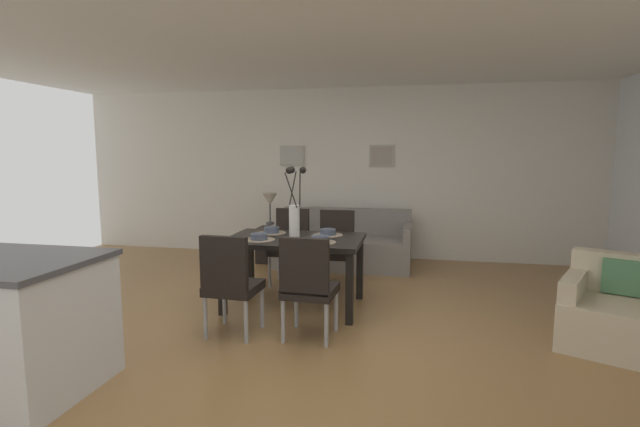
{
  "coord_description": "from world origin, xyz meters",
  "views": [
    {
      "loc": [
        0.94,
        -3.95,
        1.62
      ],
      "look_at": [
        -0.09,
        1.04,
        0.95
      ],
      "focal_mm": 26.16,
      "sensor_mm": 36.0,
      "label": 1
    }
  ],
  "objects_px": {
    "centerpiece_vase": "(294,211)",
    "framed_picture_left": "(292,156)",
    "dining_chair_near_right": "(290,242)",
    "armchair": "(618,313)",
    "framed_picture_center": "(382,156)",
    "dining_chair_far_right": "(336,245)",
    "sofa": "(344,246)",
    "dining_chair_far_left": "(308,283)",
    "side_table": "(270,245)",
    "dining_table": "(295,246)",
    "dining_chair_near_left": "(230,280)",
    "bowl_near_left": "(259,236)",
    "bowl_near_right": "(272,230)",
    "bowl_far_left": "(320,239)",
    "table_lamp": "(270,202)",
    "bowl_far_right": "(328,232)"
  },
  "relations": [
    {
      "from": "armchair",
      "to": "sofa",
      "type": "bearing_deg",
      "value": 138.93
    },
    {
      "from": "sofa",
      "to": "side_table",
      "type": "distance_m",
      "value": 1.1
    },
    {
      "from": "dining_chair_near_right",
      "to": "table_lamp",
      "type": "bearing_deg",
      "value": 120.31
    },
    {
      "from": "centerpiece_vase",
      "to": "bowl_far_left",
      "type": "relative_size",
      "value": 4.32
    },
    {
      "from": "dining_table",
      "to": "side_table",
      "type": "bearing_deg",
      "value": 114.8
    },
    {
      "from": "framed_picture_left",
      "to": "dining_chair_near_right",
      "type": "bearing_deg",
      "value": -75.77
    },
    {
      "from": "bowl_far_left",
      "to": "framed_picture_center",
      "type": "bearing_deg",
      "value": 81.93
    },
    {
      "from": "dining_chair_near_left",
      "to": "armchair",
      "type": "xyz_separation_m",
      "value": [
        3.25,
        0.45,
        -0.23
      ]
    },
    {
      "from": "dining_chair_far_left",
      "to": "bowl_far_right",
      "type": "height_order",
      "value": "dining_chair_far_left"
    },
    {
      "from": "dining_chair_far_left",
      "to": "framed_picture_left",
      "type": "distance_m",
      "value": 3.67
    },
    {
      "from": "dining_chair_far_right",
      "to": "bowl_near_right",
      "type": "bearing_deg",
      "value": -133.45
    },
    {
      "from": "dining_chair_near_left",
      "to": "dining_chair_far_right",
      "type": "distance_m",
      "value": 1.86
    },
    {
      "from": "dining_chair_near_left",
      "to": "bowl_far_right",
      "type": "bearing_deg",
      "value": 59.12
    },
    {
      "from": "table_lamp",
      "to": "armchair",
      "type": "relative_size",
      "value": 0.48
    },
    {
      "from": "dining_chair_near_right",
      "to": "dining_chair_far_left",
      "type": "height_order",
      "value": "same"
    },
    {
      "from": "bowl_far_left",
      "to": "armchair",
      "type": "distance_m",
      "value": 2.65
    },
    {
      "from": "framed_picture_left",
      "to": "framed_picture_center",
      "type": "relative_size",
      "value": 1.05
    },
    {
      "from": "armchair",
      "to": "framed_picture_center",
      "type": "height_order",
      "value": "framed_picture_center"
    },
    {
      "from": "bowl_near_right",
      "to": "bowl_far_right",
      "type": "height_order",
      "value": "same"
    },
    {
      "from": "table_lamp",
      "to": "armchair",
      "type": "bearing_deg",
      "value": -31.76
    },
    {
      "from": "dining_chair_far_left",
      "to": "table_lamp",
      "type": "height_order",
      "value": "table_lamp"
    },
    {
      "from": "bowl_far_left",
      "to": "sofa",
      "type": "distance_m",
      "value": 2.16
    },
    {
      "from": "centerpiece_vase",
      "to": "framed_picture_left",
      "type": "xyz_separation_m",
      "value": [
        -0.7,
        2.51,
        0.55
      ]
    },
    {
      "from": "dining_chair_far_right",
      "to": "bowl_near_left",
      "type": "distance_m",
      "value": 1.24
    },
    {
      "from": "bowl_near_right",
      "to": "framed_picture_center",
      "type": "relative_size",
      "value": 0.45
    },
    {
      "from": "dining_chair_far_right",
      "to": "sofa",
      "type": "distance_m",
      "value": 1.07
    },
    {
      "from": "dining_table",
      "to": "side_table",
      "type": "distance_m",
      "value": 2.13
    },
    {
      "from": "dining_chair_near_left",
      "to": "centerpiece_vase",
      "type": "relative_size",
      "value": 1.25
    },
    {
      "from": "dining_chair_near_left",
      "to": "sofa",
      "type": "xyz_separation_m",
      "value": [
        0.57,
        2.79,
        -0.23
      ]
    },
    {
      "from": "dining_chair_far_right",
      "to": "bowl_far_right",
      "type": "relative_size",
      "value": 5.41
    },
    {
      "from": "sofa",
      "to": "armchair",
      "type": "distance_m",
      "value": 3.55
    },
    {
      "from": "dining_table",
      "to": "bowl_near_left",
      "type": "bearing_deg",
      "value": -146.59
    },
    {
      "from": "sofa",
      "to": "framed_picture_center",
      "type": "height_order",
      "value": "framed_picture_center"
    },
    {
      "from": "dining_chair_far_right",
      "to": "centerpiece_vase",
      "type": "height_order",
      "value": "centerpiece_vase"
    },
    {
      "from": "dining_chair_far_left",
      "to": "bowl_near_right",
      "type": "xyz_separation_m",
      "value": [
        -0.66,
        1.05,
        0.27
      ]
    },
    {
      "from": "dining_chair_far_left",
      "to": "armchair",
      "type": "height_order",
      "value": "dining_chair_far_left"
    },
    {
      "from": "centerpiece_vase",
      "to": "framed_picture_center",
      "type": "relative_size",
      "value": 1.96
    },
    {
      "from": "side_table",
      "to": "dining_chair_near_right",
      "type": "bearing_deg",
      "value": -59.69
    },
    {
      "from": "dining_table",
      "to": "dining_chair_near_right",
      "type": "bearing_deg",
      "value": 107.98
    },
    {
      "from": "centerpiece_vase",
      "to": "bowl_far_right",
      "type": "relative_size",
      "value": 4.32
    },
    {
      "from": "sofa",
      "to": "side_table",
      "type": "height_order",
      "value": "sofa"
    },
    {
      "from": "bowl_far_left",
      "to": "side_table",
      "type": "distance_m",
      "value": 2.47
    },
    {
      "from": "dining_table",
      "to": "bowl_far_right",
      "type": "xyz_separation_m",
      "value": [
        0.32,
        0.21,
        0.13
      ]
    },
    {
      "from": "dining_chair_far_left",
      "to": "side_table",
      "type": "bearing_deg",
      "value": 113.98
    },
    {
      "from": "dining_chair_far_right",
      "to": "table_lamp",
      "type": "distance_m",
      "value": 1.61
    },
    {
      "from": "dining_chair_far_left",
      "to": "armchair",
      "type": "relative_size",
      "value": 0.86
    },
    {
      "from": "side_table",
      "to": "framed_picture_center",
      "type": "height_order",
      "value": "framed_picture_center"
    },
    {
      "from": "dining_chair_near_left",
      "to": "side_table",
      "type": "xyz_separation_m",
      "value": [
        -0.53,
        2.79,
        -0.25
      ]
    },
    {
      "from": "dining_chair_near_right",
      "to": "framed_picture_center",
      "type": "relative_size",
      "value": 2.46
    },
    {
      "from": "framed_picture_left",
      "to": "framed_picture_center",
      "type": "bearing_deg",
      "value": -0.0
    }
  ]
}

